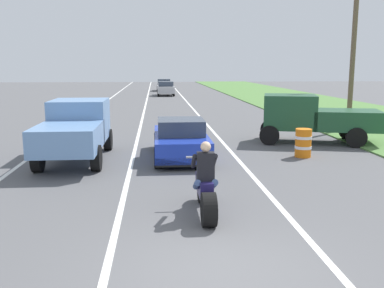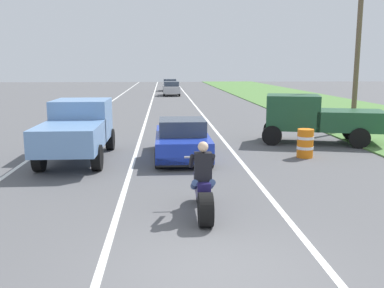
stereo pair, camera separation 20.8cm
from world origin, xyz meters
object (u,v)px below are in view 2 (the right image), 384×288
object	(u,v)px
pickup_truck_right_shoulder_dark_green	(315,116)
construction_barrel_nearest	(305,143)
construction_barrel_mid	(274,127)
pickup_truck_left_lane_light_blue	(77,128)
distant_car_far_ahead	(171,88)
motorcycle_with_rider	(203,189)
sports_car_blue	(182,140)
distant_car_further_ahead	(170,85)

from	to	relation	value
pickup_truck_right_shoulder_dark_green	construction_barrel_nearest	xyz separation A→B (m)	(-1.33, -2.79, -0.60)
construction_barrel_mid	pickup_truck_right_shoulder_dark_green	bearing A→B (deg)	-43.87
construction_barrel_mid	pickup_truck_left_lane_light_blue	bearing A→B (deg)	-152.96
distant_car_far_ahead	pickup_truck_right_shoulder_dark_green	bearing A→B (deg)	-79.67
motorcycle_with_rider	construction_barrel_mid	bearing A→B (deg)	67.64
motorcycle_with_rider	distant_car_far_ahead	distance (m)	37.93
construction_barrel_mid	distant_car_far_ahead	xyz separation A→B (m)	(-3.97, 28.05, 0.27)
sports_car_blue	construction_barrel_mid	xyz separation A→B (m)	(4.24, 3.86, -0.13)
construction_barrel_nearest	distant_car_far_ahead	bearing A→B (deg)	97.13
construction_barrel_nearest	distant_car_further_ahead	xyz separation A→B (m)	(-4.05, 41.10, 0.27)
pickup_truck_left_lane_light_blue	distant_car_further_ahead	world-z (taller)	pickup_truck_left_lane_light_blue
motorcycle_with_rider	construction_barrel_nearest	bearing A→B (deg)	54.38
pickup_truck_right_shoulder_dark_green	distant_car_far_ahead	size ratio (longest dim) A/B	1.29
pickup_truck_left_lane_light_blue	distant_car_far_ahead	world-z (taller)	pickup_truck_left_lane_light_blue
pickup_truck_right_shoulder_dark_green	pickup_truck_left_lane_light_blue	bearing A→B (deg)	-163.94
construction_barrel_mid	distant_car_further_ahead	distance (m)	37.19
pickup_truck_right_shoulder_dark_green	construction_barrel_nearest	world-z (taller)	pickup_truck_right_shoulder_dark_green
construction_barrel_nearest	motorcycle_with_rider	bearing A→B (deg)	-125.62
motorcycle_with_rider	pickup_truck_right_shoulder_dark_green	xyz separation A→B (m)	(5.45, 8.54, 0.51)
pickup_truck_left_lane_light_blue	pickup_truck_right_shoulder_dark_green	distance (m)	9.54
construction_barrel_mid	motorcycle_with_rider	bearing A→B (deg)	-112.36
pickup_truck_left_lane_light_blue	construction_barrel_mid	xyz separation A→B (m)	(7.78, 3.97, -0.60)
motorcycle_with_rider	construction_barrel_nearest	size ratio (longest dim) A/B	2.21
pickup_truck_left_lane_light_blue	distant_car_far_ahead	distance (m)	32.25
motorcycle_with_rider	pickup_truck_right_shoulder_dark_green	bearing A→B (deg)	57.47
motorcycle_with_rider	pickup_truck_left_lane_light_blue	bearing A→B (deg)	122.25
pickup_truck_left_lane_light_blue	distant_car_further_ahead	xyz separation A→B (m)	(3.79, 40.95, -0.33)
motorcycle_with_rider	pickup_truck_left_lane_light_blue	distance (m)	7.00
pickup_truck_right_shoulder_dark_green	construction_barrel_nearest	bearing A→B (deg)	-115.47
motorcycle_with_rider	distant_car_further_ahead	world-z (taller)	motorcycle_with_rider
pickup_truck_right_shoulder_dark_green	distant_car_far_ahead	bearing A→B (deg)	100.33
pickup_truck_left_lane_light_blue	construction_barrel_mid	size ratio (longest dim) A/B	4.80
pickup_truck_right_shoulder_dark_green	construction_barrel_nearest	distance (m)	3.15
construction_barrel_mid	sports_car_blue	bearing A→B (deg)	-137.70
pickup_truck_right_shoulder_dark_green	distant_car_further_ahead	xyz separation A→B (m)	(-5.38, 38.31, -0.33)
pickup_truck_left_lane_light_blue	construction_barrel_nearest	xyz separation A→B (m)	(7.84, -0.15, -0.60)
construction_barrel_nearest	distant_car_further_ahead	size ratio (longest dim) A/B	0.25
motorcycle_with_rider	construction_barrel_nearest	distance (m)	7.07
pickup_truck_left_lane_light_blue	construction_barrel_nearest	size ratio (longest dim) A/B	4.80
pickup_truck_right_shoulder_dark_green	distant_car_far_ahead	distance (m)	29.87
distant_car_far_ahead	distant_car_further_ahead	world-z (taller)	same
sports_car_blue	distant_car_far_ahead	world-z (taller)	distant_car_far_ahead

